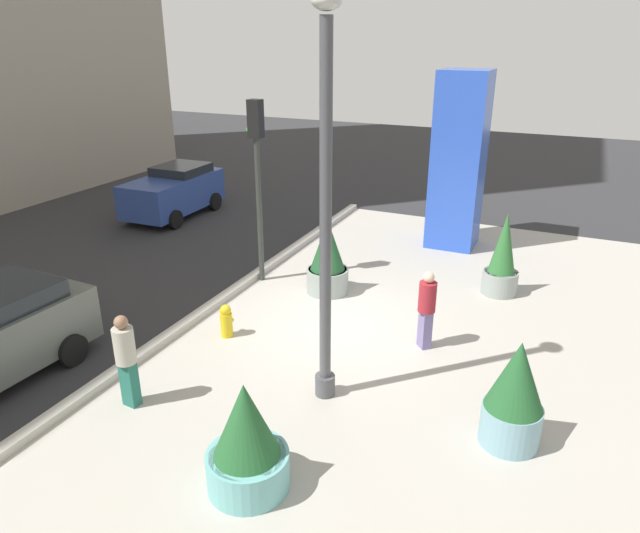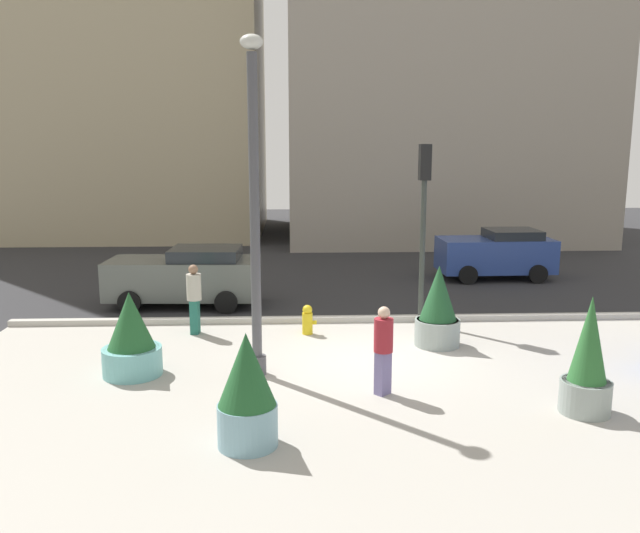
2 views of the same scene
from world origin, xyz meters
name	(u,v)px [view 2 (image 2 of 2)]	position (x,y,z in m)	size (l,w,h in m)	color
ground_plane	(352,314)	(0.00, 4.00, 0.00)	(60.00, 60.00, 0.00)	#2D2D30
plaza_pavement	(381,395)	(0.00, -2.00, 0.00)	(18.00, 10.00, 0.02)	#ADA89E
curb_strip	(355,319)	(0.00, 3.12, 0.08)	(18.00, 0.24, 0.16)	#B7B2A8
lamp_post	(255,217)	(-2.38, -0.77, 3.25)	(0.44, 0.44, 6.66)	#4C4C51
potted_plant_by_pillar	(247,392)	(-2.36, -3.99, 0.89)	(0.94, 0.94, 1.83)	#7AA8B7
potted_plant_near_left	(438,310)	(1.72, 0.99, 0.87)	(1.05, 1.05, 1.91)	gray
potted_plant_curbside	(588,364)	(3.45, -2.98, 0.91)	(0.88, 0.88, 2.11)	gray
potted_plant_near_right	(131,339)	(-4.92, -0.70, 0.77)	(1.20, 1.20, 1.74)	#6BB2B2
fire_hydrant	(308,320)	(-1.28, 2.04, 0.37)	(0.36, 0.26, 0.75)	gold
traffic_light_corner	(424,205)	(1.71, 2.89, 3.12)	(0.28, 0.42, 4.65)	#333833
car_curb_east	(186,276)	(-4.73, 5.17, 0.88)	(4.42, 2.21, 1.71)	#565B56
car_intersection	(496,253)	(5.52, 8.64, 0.89)	(3.94, 2.09, 1.73)	#2D4793
pedestrian_crossing	(383,346)	(0.03, -1.96, 0.95)	(0.51, 0.51, 1.70)	slate
pedestrian_by_curb	(194,296)	(-4.07, 2.20, 0.98)	(0.39, 0.39, 1.75)	#236656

